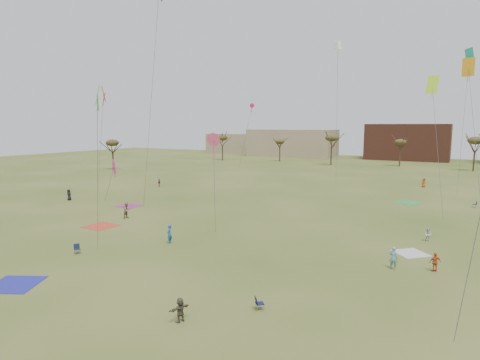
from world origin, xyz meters
The scene contains 23 objects.
ground centered at (0.00, 0.00, 0.00)m, with size 260.00×260.00×0.00m, color #3E5219.
flyer_near_right centered at (-3.29, 3.71, 0.94)m, with size 0.69×0.45×1.88m, color #225A9D.
spectator_fore_a centered at (19.91, 7.94, 0.77)m, with size 0.91×0.38×1.55m, color #C24D21.
spectator_fore_b centered at (-14.81, 9.57, 0.97)m, with size 0.95×0.74×1.95m, color #836453.
spectator_fore_c centered at (7.35, -8.36, 0.73)m, with size 1.36×0.43×1.47m, color brown.
flyer_mid_a centered at (-31.40, 14.00, 0.86)m, with size 0.84×0.55×1.72m, color black.
flyer_mid_c centered at (16.93, 6.96, 0.93)m, with size 0.68×0.44×1.85m, color #649EA6.
spectator_mid_d centered at (-28.55, 31.67, 0.75)m, with size 0.88×0.37×1.51m, color #903C8F.
spectator_mid_e centered at (18.79, 16.78, 0.70)m, with size 0.68×0.53×1.40m, color silver.
flyer_far_b centered at (15.33, 55.15, 0.86)m, with size 0.84×0.55×1.73m, color #A44B1C.
blanket_red centered at (-14.46, 5.09, 0.00)m, with size 3.17×3.17×0.03m, color red.
blanket_blue centered at (-6.57, -9.83, 0.00)m, with size 3.30×3.30×0.03m, color #23279B.
blanket_cream centered at (17.74, 11.91, 0.00)m, with size 2.56×2.56×0.03m, color silver.
blanket_plum centered at (-20.09, 15.25, 0.00)m, with size 3.05×3.05×0.03m, color #992F73.
blanket_olive centered at (14.64, 37.40, 0.00)m, with size 3.24×3.24×0.03m, color green.
camp_chair_left centered at (-8.50, -2.86, 0.26)m, with size 0.71×0.70×0.87m.
camp_chair_center centered at (10.73, -4.72, 0.26)m, with size 0.74×0.73×0.87m.
camp_chair_right centered at (23.25, 38.18, 0.26)m, with size 0.60×0.56×0.87m.
kites_aloft centered at (-0.88, 24.19, 20.27)m, with size 54.70×61.23×27.67m.
tree_line centered at (-2.85, 79.12, 7.09)m, with size 117.44×49.32×8.91m.
building_tan centered at (-35.00, 115.00, 5.00)m, with size 32.00×14.00×10.00m, color #937F60.
building_brick centered at (5.00, 120.00, 6.00)m, with size 26.00×16.00×12.00m, color brown.
building_tan_west centered at (-65.00, 122.00, 4.00)m, with size 20.00×12.00×8.00m, color #937F60.
Camera 1 is at (21.16, -25.88, 11.45)m, focal length 29.75 mm.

